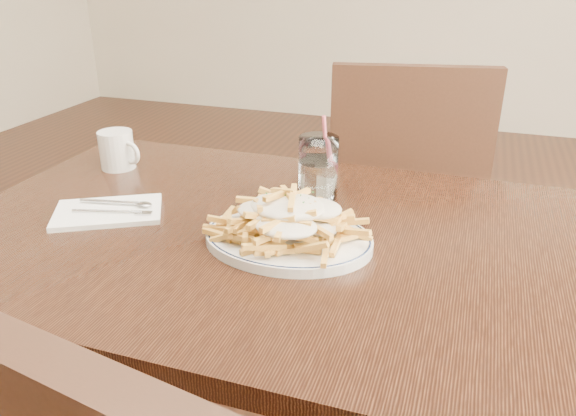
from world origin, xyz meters
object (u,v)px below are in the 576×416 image
(chair_far, at_px, (402,196))
(water_glass, at_px, (318,171))
(coffee_mug, at_px, (117,150))
(table, at_px, (263,265))
(loaded_fries, at_px, (288,213))
(fries_plate, at_px, (288,238))

(chair_far, relative_size, water_glass, 5.31)
(coffee_mug, bearing_deg, table, -23.67)
(table, relative_size, coffee_mug, 10.50)
(chair_far, distance_m, loaded_fries, 0.83)
(chair_far, height_order, loaded_fries, chair_far)
(chair_far, xyz_separation_m, fries_plate, (-0.11, -0.78, 0.22))
(table, xyz_separation_m, chair_far, (0.17, 0.73, -0.13))
(chair_far, xyz_separation_m, coffee_mug, (-0.62, -0.54, 0.25))
(chair_far, distance_m, coffee_mug, 0.86)
(loaded_fries, relative_size, water_glass, 1.41)
(loaded_fries, bearing_deg, fries_plate, 180.00)
(chair_far, height_order, fries_plate, chair_far)
(loaded_fries, xyz_separation_m, coffee_mug, (-0.51, 0.24, -0.02))
(fries_plate, relative_size, coffee_mug, 2.85)
(water_glass, bearing_deg, chair_far, 78.22)
(chair_far, bearing_deg, table, -103.29)
(table, distance_m, chair_far, 0.76)
(table, xyz_separation_m, loaded_fries, (0.07, -0.04, 0.14))
(coffee_mug, bearing_deg, fries_plate, -24.97)
(fries_plate, relative_size, loaded_fries, 1.28)
(loaded_fries, height_order, coffee_mug, loaded_fries)
(loaded_fries, bearing_deg, coffee_mug, 155.03)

